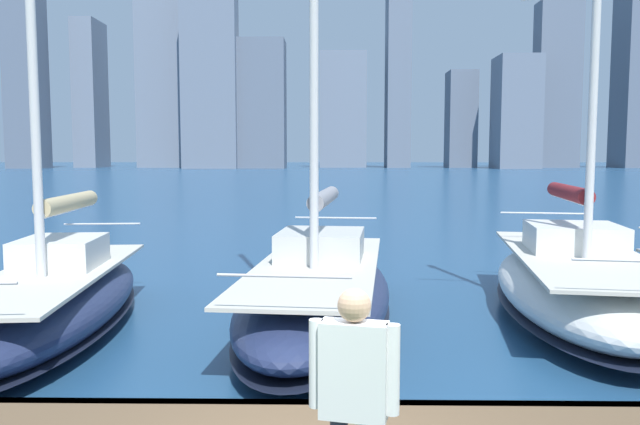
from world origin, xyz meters
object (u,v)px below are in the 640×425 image
(sailboat_maroon, at_px, (578,283))
(sailboat_grey, at_px, (318,288))
(person_white_shirt, at_px, (354,387))
(sailboat_tan, at_px, (55,297))

(sailboat_maroon, relative_size, sailboat_grey, 0.72)
(sailboat_maroon, relative_size, person_white_shirt, 5.38)
(sailboat_maroon, bearing_deg, person_white_shirt, 59.56)
(sailboat_maroon, distance_m, sailboat_tan, 10.11)
(sailboat_grey, height_order, sailboat_tan, sailboat_grey)
(sailboat_maroon, xyz_separation_m, person_white_shirt, (4.82, 8.20, 0.94))
(sailboat_tan, height_order, person_white_shirt, sailboat_tan)
(sailboat_tan, bearing_deg, sailboat_grey, -172.00)
(sailboat_tan, xyz_separation_m, person_white_shirt, (-5.21, 6.89, 0.97))
(sailboat_grey, bearing_deg, person_white_shirt, 92.94)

